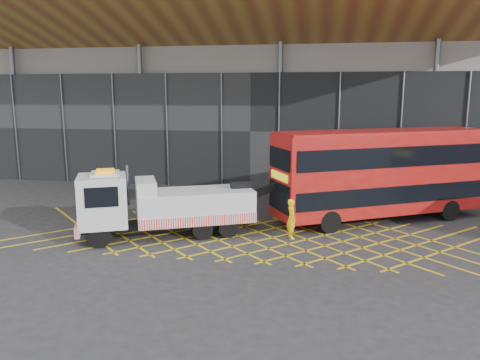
# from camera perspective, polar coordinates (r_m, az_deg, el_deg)

# --- Properties ---
(ground_plane) EXTENTS (120.00, 120.00, 0.00)m
(ground_plane) POSITION_cam_1_polar(r_m,az_deg,el_deg) (22.96, -8.10, -6.34)
(ground_plane) COLOR #262729
(road_markings) EXTENTS (24.76, 7.16, 0.01)m
(road_markings) POSITION_cam_1_polar(r_m,az_deg,el_deg) (22.08, 1.90, -6.91)
(road_markings) COLOR gold
(road_markings) RESTS_ON ground_plane
(construction_building) EXTENTS (55.00, 23.97, 18.00)m
(construction_building) POSITION_cam_1_polar(r_m,az_deg,el_deg) (39.64, 2.77, 13.95)
(construction_building) COLOR gray
(construction_building) RESTS_ON ground_plane
(recovery_truck) EXTENTS (9.16, 5.37, 3.31)m
(recovery_truck) POSITION_cam_1_polar(r_m,az_deg,el_deg) (22.02, -9.59, -2.99)
(recovery_truck) COLOR black
(recovery_truck) RESTS_ON ground_plane
(bus_towed) EXTENTS (11.53, 7.93, 4.76)m
(bus_towed) POSITION_cam_1_polar(r_m,az_deg,el_deg) (25.41, 17.01, 1.06)
(bus_towed) COLOR #9E0F0C
(bus_towed) RESTS_ON ground_plane
(worker) EXTENTS (0.65, 0.79, 1.86)m
(worker) POSITION_cam_1_polar(r_m,az_deg,el_deg) (21.77, 6.30, -4.69)
(worker) COLOR yellow
(worker) RESTS_ON ground_plane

